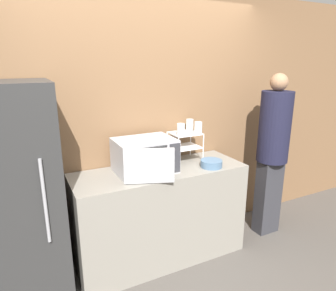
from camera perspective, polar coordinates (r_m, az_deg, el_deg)
name	(u,v)px	position (r m, az deg, el deg)	size (l,w,h in m)	color
ground_plane	(174,272)	(3.06, 1.15, -23.03)	(12.00, 12.00, 0.00)	#4C4742
wall_back	(146,125)	(3.02, -4.29, 3.87)	(8.00, 0.06, 2.60)	brown
counter	(160,214)	(3.02, -1.47, -12.95)	(1.65, 0.58, 0.94)	gray
microwave	(145,156)	(2.73, -4.42, -1.98)	(0.54, 0.57, 0.31)	#ADADB2
dish_rack	(185,141)	(3.02, 3.25, 0.96)	(0.29, 0.26, 0.29)	white
glass_front_left	(181,129)	(2.88, 2.46, 3.07)	(0.08, 0.08, 0.12)	silver
glass_back_right	(190,125)	(3.10, 4.16, 3.97)	(0.08, 0.08, 0.12)	silver
glass_front_right	(198,128)	(2.97, 5.78, 3.40)	(0.08, 0.08, 0.12)	silver
bowl	(211,164)	(2.91, 8.26, -3.43)	(0.21, 0.21, 0.07)	slate
person	(273,147)	(3.44, 19.32, -0.22)	(0.33, 0.33, 1.80)	#2D2D33
refrigerator	(12,201)	(2.60, -27.64, -9.40)	(0.72, 0.64, 1.79)	#2D2D2D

